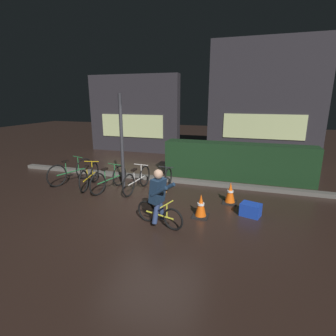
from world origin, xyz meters
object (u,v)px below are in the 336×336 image
object	(u,v)px
traffic_cone_near	(201,206)
parked_bike_center_left	(109,179)
parked_bike_right_mid	(163,182)
traffic_cone_far	(230,193)
parked_bike_left_mid	(89,176)
cyclist	(159,197)
parked_bike_leftmost	(71,171)
parked_bike_center_right	(137,180)
blue_crate	(251,210)
street_post	(122,142)

from	to	relation	value
traffic_cone_near	parked_bike_center_left	bearing A→B (deg)	161.84
parked_bike_right_mid	traffic_cone_far	size ratio (longest dim) A/B	2.75
parked_bike_left_mid	cyclist	world-z (taller)	cyclist
parked_bike_center_left	cyclist	distance (m)	2.71
parked_bike_left_mid	parked_bike_center_left	bearing A→B (deg)	-110.12
parked_bike_center_left	cyclist	world-z (taller)	cyclist
parked_bike_leftmost	parked_bike_center_right	world-z (taller)	parked_bike_leftmost
parked_bike_right_mid	cyclist	distance (m)	2.02
cyclist	parked_bike_leftmost	bearing A→B (deg)	169.37
parked_bike_leftmost	cyclist	world-z (taller)	cyclist
parked_bike_center_left	cyclist	size ratio (longest dim) A/B	1.27
parked_bike_center_right	blue_crate	distance (m)	3.29
street_post	traffic_cone_far	world-z (taller)	street_post
blue_crate	parked_bike_left_mid	bearing A→B (deg)	172.36
parked_bike_center_left	street_post	bearing A→B (deg)	-29.74
parked_bike_center_right	parked_bike_left_mid	bearing A→B (deg)	98.42
cyclist	parked_bike_right_mid	bearing A→B (deg)	123.45
parked_bike_left_mid	blue_crate	distance (m)	4.78
traffic_cone_near	traffic_cone_far	bearing A→B (deg)	61.53
parked_bike_center_right	parked_bike_right_mid	world-z (taller)	parked_bike_center_right
street_post	parked_bike_center_left	world-z (taller)	street_post
parked_bike_leftmost	parked_bike_center_right	distance (m)	2.36
parked_bike_leftmost	blue_crate	size ratio (longest dim) A/B	3.82
parked_bike_right_mid	traffic_cone_near	bearing A→B (deg)	-131.08
parked_bike_center_left	parked_bike_center_right	bearing A→B (deg)	-66.80
traffic_cone_near	parked_bike_leftmost	bearing A→B (deg)	164.39
cyclist	traffic_cone_near	bearing A→B (deg)	57.72
traffic_cone_near	cyclist	world-z (taller)	cyclist
parked_bike_center_left	cyclist	bearing A→B (deg)	-116.51
traffic_cone_far	street_post	bearing A→B (deg)	175.48
parked_bike_leftmost	traffic_cone_near	bearing A→B (deg)	-89.38
traffic_cone_far	blue_crate	world-z (taller)	traffic_cone_far
parked_bike_center_right	parked_bike_center_left	bearing A→B (deg)	107.06
traffic_cone_near	cyclist	size ratio (longest dim) A/B	0.44
traffic_cone_near	cyclist	xyz separation A→B (m)	(-0.77, -0.67, 0.37)
parked_bike_center_right	street_post	bearing A→B (deg)	77.57
parked_bike_right_mid	traffic_cone_near	world-z (taller)	parked_bike_right_mid
parked_bike_center_right	cyclist	world-z (taller)	cyclist
parked_bike_leftmost	parked_bike_left_mid	size ratio (longest dim) A/B	1.06
traffic_cone_near	street_post	bearing A→B (deg)	153.69
parked_bike_center_right	parked_bike_right_mid	distance (m)	0.77
parked_bike_center_left	parked_bike_right_mid	xyz separation A→B (m)	(1.58, 0.28, -0.01)
traffic_cone_far	blue_crate	xyz separation A→B (m)	(0.53, -0.65, -0.12)
parked_bike_left_mid	street_post	bearing A→B (deg)	-89.32
parked_bike_center_left	traffic_cone_near	world-z (taller)	parked_bike_center_left
parked_bike_left_mid	parked_bike_center_left	world-z (taller)	parked_bike_left_mid
parked_bike_right_mid	blue_crate	xyz separation A→B (m)	(2.44, -0.84, -0.17)
blue_crate	parked_bike_center_left	bearing A→B (deg)	172.09
blue_crate	traffic_cone_near	bearing A→B (deg)	-159.91
parked_bike_left_mid	traffic_cone_near	world-z (taller)	parked_bike_left_mid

